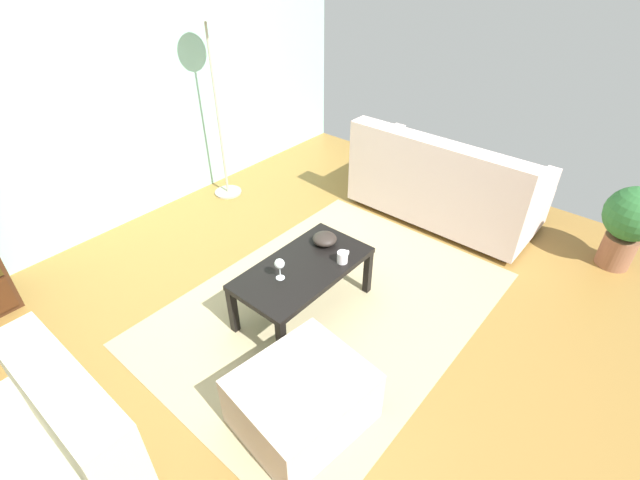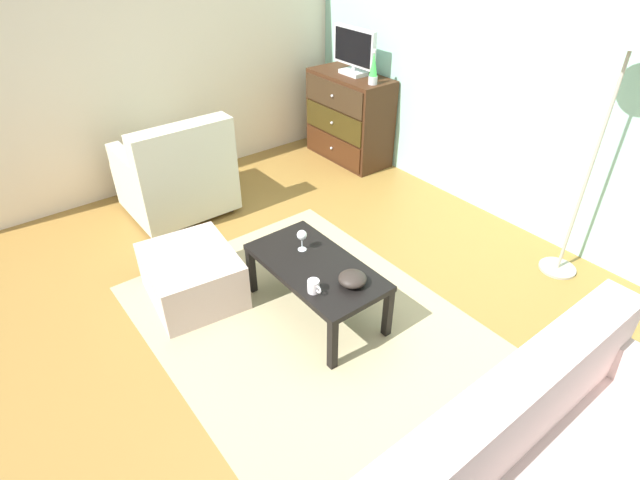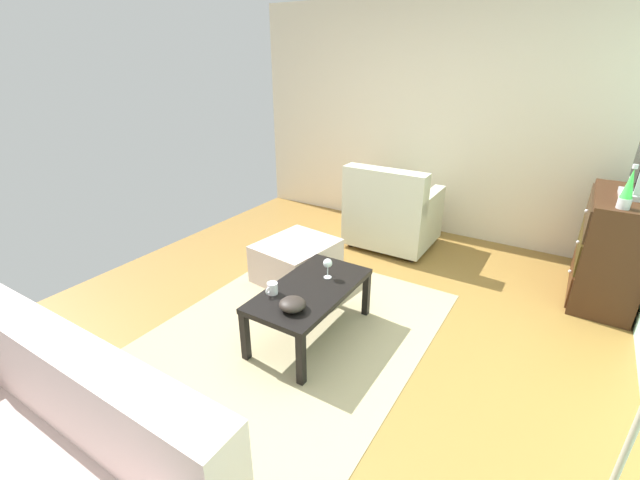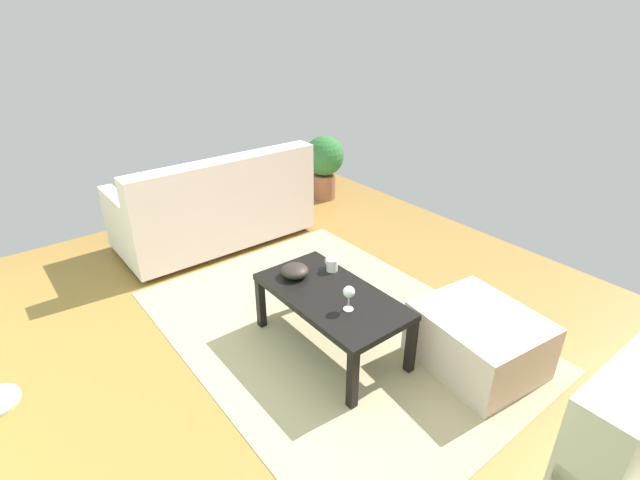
% 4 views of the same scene
% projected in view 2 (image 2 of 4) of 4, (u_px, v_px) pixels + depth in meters
% --- Properties ---
extents(ground_plane, '(5.61, 4.68, 0.05)m').
position_uv_depth(ground_plane, '(319.00, 305.00, 3.68)').
color(ground_plane, olive).
extents(wall_accent_rear, '(5.61, 0.12, 2.57)m').
position_uv_depth(wall_accent_rear, '(526.00, 74.00, 4.01)').
color(wall_accent_rear, '#93C8B3').
rests_on(wall_accent_rear, ground_plane).
extents(wall_plain_left, '(0.12, 4.68, 2.57)m').
position_uv_depth(wall_plain_left, '(148.00, 51.00, 4.62)').
color(wall_plain_left, beige).
rests_on(wall_plain_left, ground_plane).
extents(area_rug, '(2.60, 1.90, 0.01)m').
position_uv_depth(area_rug, '(313.00, 329.00, 3.43)').
color(area_rug, tan).
rests_on(area_rug, ground_plane).
extents(dresser, '(0.96, 0.49, 0.93)m').
position_uv_depth(dresser, '(349.00, 118.00, 5.47)').
color(dresser, '#3B2111').
rests_on(dresser, ground_plane).
extents(tv, '(0.58, 0.18, 0.46)m').
position_uv_depth(tv, '(354.00, 51.00, 5.07)').
color(tv, silver).
rests_on(tv, dresser).
extents(lava_lamp, '(0.09, 0.09, 0.33)m').
position_uv_depth(lava_lamp, '(373.00, 69.00, 4.85)').
color(lava_lamp, '#B7B7BC').
rests_on(lava_lamp, dresser).
extents(coffee_table, '(1.00, 0.53, 0.42)m').
position_uv_depth(coffee_table, '(316.00, 271.00, 3.39)').
color(coffee_table, black).
rests_on(coffee_table, ground_plane).
extents(wine_glass, '(0.07, 0.07, 0.16)m').
position_uv_depth(wine_glass, '(302.00, 236.00, 3.44)').
color(wine_glass, silver).
rests_on(wine_glass, coffee_table).
extents(mug, '(0.11, 0.08, 0.08)m').
position_uv_depth(mug, '(314.00, 286.00, 3.10)').
color(mug, white).
rests_on(mug, coffee_table).
extents(bowl_decorative, '(0.18, 0.18, 0.08)m').
position_uv_depth(bowl_decorative, '(352.00, 279.00, 3.17)').
color(bowl_decorative, '#2A231F').
rests_on(bowl_decorative, coffee_table).
extents(armchair, '(0.80, 0.88, 0.92)m').
position_uv_depth(armchair, '(177.00, 176.00, 4.52)').
color(armchair, '#332319').
rests_on(armchair, ground_plane).
extents(ottoman, '(0.77, 0.68, 0.37)m').
position_uv_depth(ottoman, '(192.00, 276.00, 3.63)').
color(ottoman, beige).
rests_on(ottoman, ground_plane).
extents(standing_lamp, '(0.32, 0.32, 1.89)m').
position_uv_depth(standing_lamp, '(627.00, 60.00, 3.09)').
color(standing_lamp, '#A59E8C').
rests_on(standing_lamp, ground_plane).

